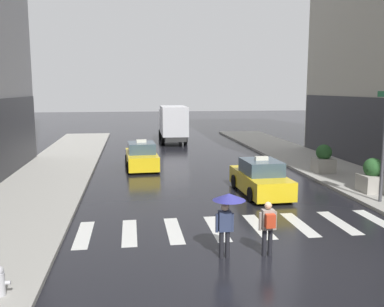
% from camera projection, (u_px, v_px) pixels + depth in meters
% --- Properties ---
extents(ground_plane, '(160.00, 160.00, 0.00)m').
position_uv_depth(ground_plane, '(264.00, 261.00, 12.27)').
color(ground_plane, black).
extents(crosswalk_markings, '(11.30, 2.80, 0.01)m').
position_uv_depth(crosswalk_markings, '(238.00, 227.00, 15.20)').
color(crosswalk_markings, silver).
rests_on(crosswalk_markings, ground).
extents(taxi_lead, '(2.02, 4.58, 1.80)m').
position_uv_depth(taxi_lead, '(260.00, 179.00, 19.94)').
color(taxi_lead, yellow).
rests_on(taxi_lead, ground).
extents(taxi_second, '(2.08, 4.61, 1.80)m').
position_uv_depth(taxi_second, '(142.00, 157.00, 26.36)').
color(taxi_second, yellow).
rests_on(taxi_second, ground).
extents(box_truck, '(2.38, 7.58, 3.35)m').
position_uv_depth(box_truck, '(173.00, 122.00, 38.71)').
color(box_truck, '#2D2D2D').
rests_on(box_truck, ground).
extents(pedestrian_with_umbrella, '(0.96, 0.96, 1.94)m').
position_uv_depth(pedestrian_with_umbrella, '(227.00, 208.00, 12.26)').
color(pedestrian_with_umbrella, black).
rests_on(pedestrian_with_umbrella, ground).
extents(pedestrian_with_backpack, '(0.55, 0.43, 1.65)m').
position_uv_depth(pedestrian_with_backpack, '(268.00, 225.00, 12.46)').
color(pedestrian_with_backpack, black).
rests_on(pedestrian_with_backpack, ground).
extents(fire_hydrant, '(0.48, 0.24, 0.72)m').
position_uv_depth(fire_hydrant, '(0.00, 281.00, 9.85)').
color(fire_hydrant, '#B2B2B7').
rests_on(fire_hydrant, curb_left).
extents(planter_near_corner, '(1.10, 1.10, 1.60)m').
position_uv_depth(planter_near_corner, '(373.00, 177.00, 19.69)').
color(planter_near_corner, '#A8A399').
rests_on(planter_near_corner, curb_right).
extents(planter_mid_block, '(1.10, 1.10, 1.60)m').
position_uv_depth(planter_mid_block, '(324.00, 160.00, 24.38)').
color(planter_mid_block, '#A8A399').
rests_on(planter_mid_block, curb_right).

